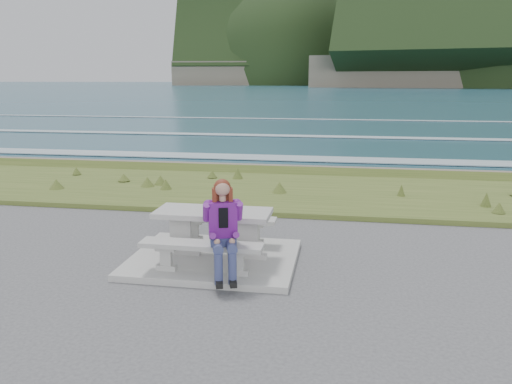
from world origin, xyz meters
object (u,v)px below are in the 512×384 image
at_px(bench_landward, 201,250).
at_px(picnic_table, 213,221).
at_px(bench_seaward, 224,223).
at_px(seated_woman, 224,243).

bearing_deg(bench_landward, picnic_table, 90.00).
relative_size(picnic_table, bench_seaward, 1.00).
relative_size(picnic_table, seated_woman, 1.29).
bearing_deg(seated_woman, bench_seaward, 85.89).
distance_m(picnic_table, bench_seaward, 0.74).
bearing_deg(bench_seaward, seated_woman, -76.51).
bearing_deg(seated_woman, bench_landward, 143.30).
distance_m(picnic_table, bench_landward, 0.74).
bearing_deg(picnic_table, bench_seaward, 90.00).
bearing_deg(picnic_table, bench_landward, -90.00).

